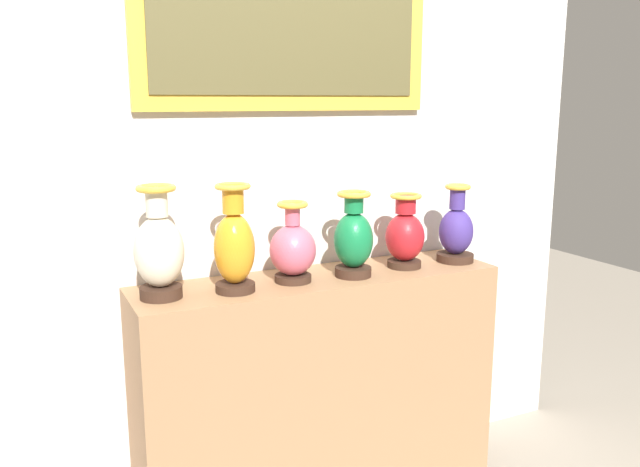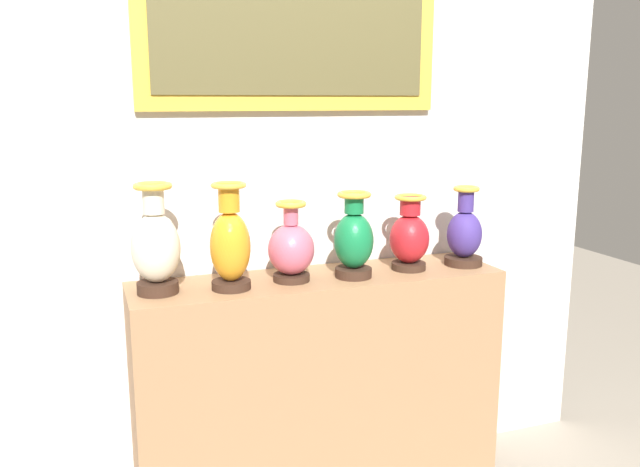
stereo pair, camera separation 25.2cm
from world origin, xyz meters
TOP-DOWN VIEW (x-y plane):
  - display_shelf at (0.00, 0.00)m, footprint 1.47×0.37m
  - back_wall at (-0.00, 0.24)m, footprint 2.82×0.14m
  - vase_ivory at (-0.62, -0.01)m, footprint 0.17×0.17m
  - vase_amber at (-0.36, -0.05)m, footprint 0.15×0.15m
  - vase_rose at (-0.12, -0.02)m, footprint 0.18×0.18m
  - vase_emerald at (0.12, -0.05)m, footprint 0.15×0.15m
  - vase_crimson at (0.38, -0.02)m, footprint 0.16×0.16m
  - vase_indigo at (0.63, -0.03)m, footprint 0.16×0.16m

SIDE VIEW (x-z plane):
  - display_shelf at x=0.00m, z-range 0.00..0.96m
  - vase_rose at x=-0.12m, z-range 0.93..1.24m
  - vase_indigo at x=0.63m, z-range 0.93..1.26m
  - vase_crimson at x=0.38m, z-range 0.94..1.25m
  - vase_emerald at x=0.12m, z-range 0.94..1.28m
  - vase_amber at x=-0.36m, z-range 0.94..1.33m
  - vase_ivory at x=-0.62m, z-range 0.93..1.33m
  - back_wall at x=0.00m, z-range 0.03..2.64m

